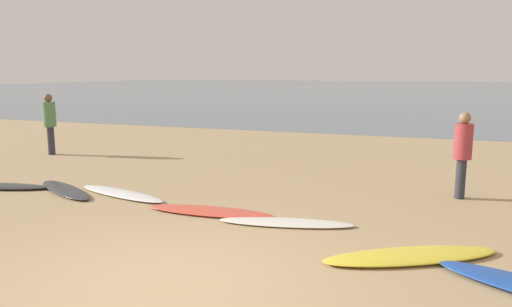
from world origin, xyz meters
TOP-DOWN VIEW (x-y plane):
  - ground_plane at (0.00, 10.00)m, footprint 120.00×120.00m
  - ocean_water at (0.00, 63.65)m, footprint 140.00×100.00m
  - surfboard_2 at (-4.08, 3.04)m, footprint 2.07×1.42m
  - surfboard_3 at (-2.85, 3.17)m, footprint 2.27×1.01m
  - surfboard_4 at (-0.75, 2.70)m, footprint 2.25×0.69m
  - surfboard_5 at (0.63, 2.56)m, footprint 2.17×0.89m
  - surfboard_6 at (2.52, 1.76)m, footprint 2.33×1.69m
  - person_0 at (3.25, 5.18)m, footprint 0.33×0.33m
  - person_1 at (-7.50, 6.39)m, footprint 0.35×0.35m

SIDE VIEW (x-z plane):
  - ground_plane at x=0.00m, z-range -0.20..0.00m
  - ocean_water at x=0.00m, z-range 0.00..0.00m
  - surfboard_5 at x=0.63m, z-range 0.00..0.06m
  - surfboard_4 at x=-0.75m, z-range 0.00..0.07m
  - surfboard_2 at x=-4.08m, z-range 0.00..0.08m
  - surfboard_3 at x=-2.85m, z-range 0.00..0.08m
  - surfboard_6 at x=2.52m, z-range 0.00..0.09m
  - person_0 at x=3.25m, z-range 0.15..1.77m
  - person_1 at x=-7.50m, z-range 0.16..1.88m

